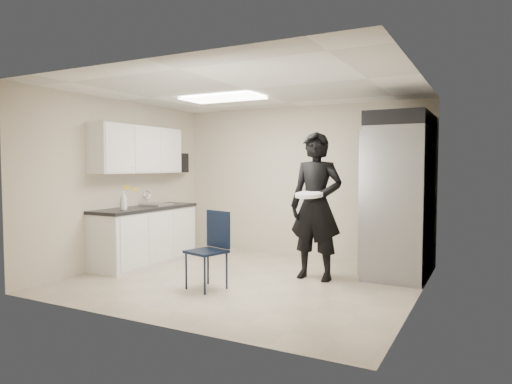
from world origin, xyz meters
The scene contains 21 objects.
floor centered at (0.00, 0.00, 0.00)m, with size 4.50×4.50×0.00m, color tan.
ceiling centered at (0.00, 0.00, 2.60)m, with size 4.50×4.50×0.00m, color silver.
back_wall centered at (0.00, 2.00, 1.30)m, with size 4.50×4.50×0.00m, color #C0B49E.
left_wall centered at (-2.25, 0.00, 1.30)m, with size 4.00×4.00×0.00m, color #C0B49E.
right_wall centered at (2.25, 0.00, 1.30)m, with size 4.00×4.00×0.00m, color #C0B49E.
ceiling_panel centered at (-0.60, 0.40, 2.57)m, with size 1.20×0.60×0.02m, color white.
lower_counter centered at (-1.95, 0.20, 0.43)m, with size 0.60×1.90×0.86m, color silver.
countertop centered at (-1.95, 0.20, 0.89)m, with size 0.64×1.95×0.05m, color black.
sink centered at (-1.93, 0.45, 0.87)m, with size 0.42×0.40×0.14m, color gray.
faucet centered at (-2.13, 0.45, 1.02)m, with size 0.02×0.02×0.24m, color silver.
upper_cabinets centered at (-2.08, 0.20, 1.83)m, with size 0.35×1.80×0.75m, color silver.
towel_dispenser centered at (-2.14, 1.35, 1.62)m, with size 0.22×0.30×0.35m, color black.
notice_sticker_left centered at (-2.24, 0.10, 1.22)m, with size 0.00×0.12×0.07m, color yellow.
notice_sticker_right centered at (-2.24, 0.30, 1.18)m, with size 0.00×0.12×0.07m, color yellow.
commercial_fridge centered at (1.83, 1.27, 1.05)m, with size 0.80×1.35×2.10m, color gray.
fridge_compressor centered at (1.83, 1.27, 2.20)m, with size 0.80×1.35×0.20m, color black.
folding_chair centered at (-0.20, -0.67, 0.48)m, with size 0.43×0.43×0.96m, color black.
man_tuxedo centered at (0.85, 0.48, 1.02)m, with size 0.74×0.50×2.03m, color black.
bucket_lid centered at (0.84, 0.23, 1.18)m, with size 0.37×0.37×0.05m, color silver.
soap_bottle_a centered at (-1.86, -0.37, 1.05)m, with size 0.11×0.11×0.28m, color white.
soap_bottle_b centered at (-1.90, -0.34, 0.99)m, with size 0.07×0.08×0.17m, color #AEACB9.
Camera 1 is at (3.00, -5.45, 1.57)m, focal length 32.00 mm.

